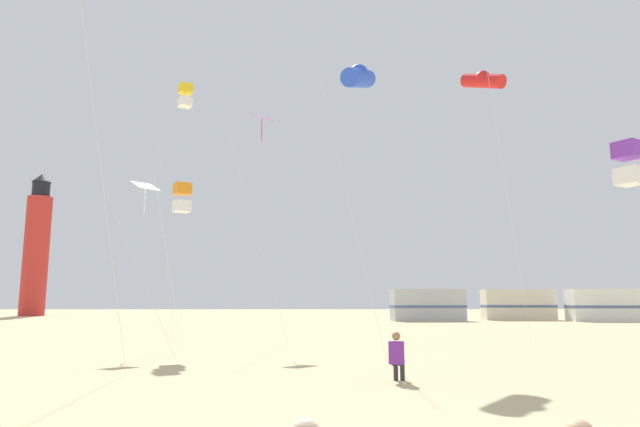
% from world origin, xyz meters
% --- Properties ---
extents(kite_flyer_standing, '(0.44, 0.56, 1.16)m').
position_xyz_m(kite_flyer_standing, '(1.40, 7.12, 0.61)').
color(kite_flyer_standing, '#722D99').
rests_on(kite_flyer_standing, ground).
extents(kite_tube_scarlet, '(2.56, 2.81, 13.56)m').
position_xyz_m(kite_tube_scarlet, '(8.14, 20.11, 12.86)').
color(kite_tube_scarlet, silver).
rests_on(kite_tube_scarlet, ground).
extents(kite_diamond_magenta, '(3.19, 2.35, 10.98)m').
position_xyz_m(kite_diamond_magenta, '(-2.98, 19.83, 10.27)').
color(kite_diamond_magenta, silver).
rests_on(kite_diamond_magenta, ground).
extents(kite_diamond_white, '(2.15, 2.32, 6.62)m').
position_xyz_m(kite_diamond_white, '(-7.17, 15.71, 6.19)').
color(kite_diamond_white, silver).
rests_on(kite_diamond_white, ground).
extents(kite_box_violet, '(0.94, 0.94, 5.98)m').
position_xyz_m(kite_box_violet, '(7.62, 7.56, 5.40)').
color(kite_box_violet, silver).
rests_on(kite_box_violet, ground).
extents(kite_box_orange, '(3.30, 3.10, 6.43)m').
position_xyz_m(kite_box_orange, '(-5.64, 15.22, 5.85)').
color(kite_box_orange, silver).
rests_on(kite_box_orange, ground).
extents(kite_tube_blue, '(2.37, 2.85, 10.91)m').
position_xyz_m(kite_tube_blue, '(1.20, 13.56, 10.21)').
color(kite_tube_blue, silver).
rests_on(kite_tube_blue, ground).
extents(kite_box_gold, '(1.82, 1.82, 12.38)m').
position_xyz_m(kite_box_gold, '(-6.74, 19.87, 11.78)').
color(kite_box_gold, silver).
rests_on(kite_box_gold, ground).
extents(lighthouse_distant, '(2.80, 2.80, 16.80)m').
position_xyz_m(lighthouse_distant, '(-32.62, 59.50, 7.84)').
color(lighthouse_distant, red).
rests_on(lighthouse_distant, ground).
extents(rv_van_silver, '(6.56, 2.68, 2.80)m').
position_xyz_m(rv_van_silver, '(10.08, 43.47, 1.39)').
color(rv_van_silver, '#B7BABF').
rests_on(rv_van_silver, ground).
extents(rv_van_cream, '(6.56, 2.70, 2.80)m').
position_xyz_m(rv_van_cream, '(19.06, 45.60, 1.39)').
color(rv_van_cream, beige).
rests_on(rv_van_cream, ground).
extents(rv_van_white, '(6.58, 2.77, 2.80)m').
position_xyz_m(rv_van_white, '(25.54, 42.09, 1.39)').
color(rv_van_white, white).
rests_on(rv_van_white, ground).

